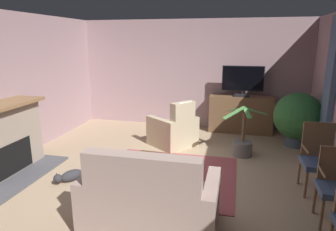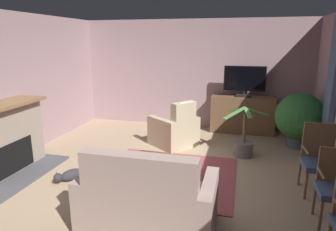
# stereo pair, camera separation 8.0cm
# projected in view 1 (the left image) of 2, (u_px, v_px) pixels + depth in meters

# --- Properties ---
(ground_plane) EXTENTS (6.35, 7.05, 0.04)m
(ground_plane) POSITION_uv_depth(u_px,v_px,m) (160.00, 179.00, 4.87)
(ground_plane) COLOR tan
(wall_back) EXTENTS (6.35, 0.10, 2.72)m
(wall_back) POSITION_uv_depth(u_px,v_px,m) (192.00, 74.00, 7.62)
(wall_back) COLOR gray
(wall_back) RESTS_ON ground_plane
(curtain_panel_far) EXTENTS (0.10, 0.44, 2.29)m
(curtain_panel_far) POSITION_uv_depth(u_px,v_px,m) (331.00, 80.00, 5.40)
(curtain_panel_far) COLOR slate
(rug_central) EXTENTS (2.20, 1.98, 0.01)m
(rug_central) POSITION_uv_depth(u_px,v_px,m) (169.00, 175.00, 4.97)
(rug_central) COLOR #9E474C
(rug_central) RESTS_ON ground_plane
(tv_cabinet) EXTENTS (1.51, 0.47, 0.90)m
(tv_cabinet) POSITION_uv_depth(u_px,v_px,m) (240.00, 115.00, 7.24)
(tv_cabinet) COLOR #4A3523
(tv_cabinet) RESTS_ON ground_plane
(television) EXTENTS (0.96, 0.20, 0.73)m
(television) POSITION_uv_depth(u_px,v_px,m) (243.00, 80.00, 6.98)
(television) COLOR black
(television) RESTS_ON tv_cabinet
(coffee_table) EXTENTS (1.06, 0.59, 0.42)m
(coffee_table) POSITION_uv_depth(u_px,v_px,m) (165.00, 162.00, 4.60)
(coffee_table) COLOR #4C331E
(coffee_table) RESTS_ON ground_plane
(tv_remote) EXTENTS (0.07, 0.17, 0.02)m
(tv_remote) POSITION_uv_depth(u_px,v_px,m) (171.00, 159.00, 4.56)
(tv_remote) COLOR black
(tv_remote) RESTS_ON coffee_table
(sofa_floral) EXTENTS (1.59, 0.87, 1.05)m
(sofa_floral) POSITION_uv_depth(u_px,v_px,m) (149.00, 202.00, 3.50)
(sofa_floral) COLOR #A3897F
(sofa_floral) RESTS_ON ground_plane
(armchair_angled_to_table) EXTENTS (1.14, 1.13, 1.01)m
(armchair_angled_to_table) POSITION_uv_depth(u_px,v_px,m) (174.00, 131.00, 6.32)
(armchair_angled_to_table) COLOR tan
(armchair_angled_to_table) RESTS_ON ground_plane
(side_chair_beside_plant) EXTENTS (0.43, 0.45, 0.93)m
(side_chair_beside_plant) POSITION_uv_depth(u_px,v_px,m) (336.00, 184.00, 3.60)
(side_chair_beside_plant) COLOR #42567A
(side_chair_beside_plant) RESTS_ON ground_plane
(side_chair_nearest_door) EXTENTS (0.50, 0.51, 1.02)m
(side_chair_nearest_door) POSITION_uv_depth(u_px,v_px,m) (319.00, 157.00, 4.37)
(side_chair_nearest_door) COLOR #42567A
(side_chair_nearest_door) RESTS_ON ground_plane
(potted_plant_tall_palm_by_window) EXTENTS (1.00, 1.00, 1.16)m
(potted_plant_tall_palm_by_window) POSITION_uv_depth(u_px,v_px,m) (298.00, 117.00, 6.21)
(potted_plant_tall_palm_by_window) COLOR #3D4C5B
(potted_plant_tall_palm_by_window) RESTS_ON ground_plane
(potted_plant_small_fern_corner) EXTENTS (0.82, 0.75, 0.99)m
(potted_plant_small_fern_corner) POSITION_uv_depth(u_px,v_px,m) (242.00, 145.00, 5.79)
(potted_plant_small_fern_corner) COLOR slate
(potted_plant_small_fern_corner) RESTS_ON ground_plane
(cat) EXTENTS (0.45, 0.58, 0.20)m
(cat) POSITION_uv_depth(u_px,v_px,m) (70.00, 176.00, 4.74)
(cat) COLOR #2D2D33
(cat) RESTS_ON ground_plane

